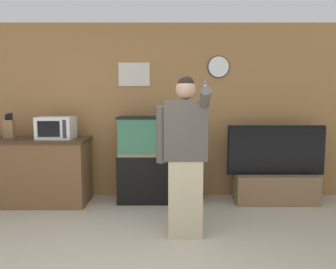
% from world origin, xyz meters
% --- Properties ---
extents(wall_back_paneled, '(10.00, 0.08, 2.60)m').
position_xyz_m(wall_back_paneled, '(0.00, 2.88, 1.30)').
color(wall_back_paneled, olive).
rests_on(wall_back_paneled, ground_plane).
extents(counter_island, '(1.54, 0.65, 0.93)m').
position_xyz_m(counter_island, '(-1.44, 2.46, 0.47)').
color(counter_island, brown).
rests_on(counter_island, ground_plane).
extents(microwave, '(0.48, 0.38, 0.31)m').
position_xyz_m(microwave, '(-1.11, 2.46, 1.08)').
color(microwave, white).
rests_on(microwave, counter_island).
extents(knife_block, '(0.14, 0.09, 0.36)m').
position_xyz_m(knife_block, '(-1.79, 2.51, 1.07)').
color(knife_block, olive).
rests_on(knife_block, counter_island).
extents(aquarium_on_stand, '(1.14, 0.44, 1.24)m').
position_xyz_m(aquarium_on_stand, '(0.31, 2.57, 0.62)').
color(aquarium_on_stand, black).
rests_on(aquarium_on_stand, ground_plane).
extents(tv_on_stand, '(1.39, 0.40, 1.11)m').
position_xyz_m(tv_on_stand, '(1.99, 2.49, 0.33)').
color(tv_on_stand, brown).
rests_on(tv_on_stand, ground_plane).
extents(person_standing, '(0.54, 0.41, 1.73)m').
position_xyz_m(person_standing, '(0.63, 1.34, 0.90)').
color(person_standing, '#BCAD89').
rests_on(person_standing, ground_plane).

